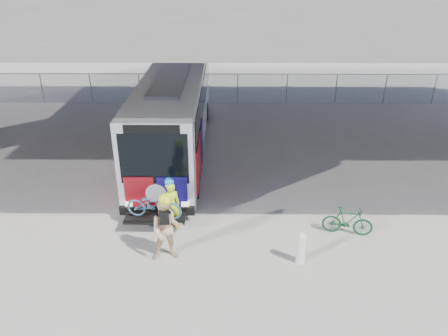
{
  "coord_description": "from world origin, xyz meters",
  "views": [
    {
      "loc": [
        0.36,
        -14.08,
        8.22
      ],
      "look_at": [
        0.26,
        -0.5,
        1.6
      ],
      "focal_mm": 35.0,
      "sensor_mm": 36.0,
      "label": 1
    }
  ],
  "objects_px": {
    "cyclist_hivis": "(171,204)",
    "cyclist_tan": "(167,229)",
    "bollard": "(301,247)",
    "bike_parked": "(348,221)",
    "bus": "(175,107)"
  },
  "relations": [
    {
      "from": "bollard",
      "to": "cyclist_tan",
      "type": "xyz_separation_m",
      "value": [
        -3.93,
        0.17,
        0.48
      ]
    },
    {
      "from": "bus",
      "to": "cyclist_tan",
      "type": "distance_m",
      "value": 8.16
    },
    {
      "from": "cyclist_tan",
      "to": "bus",
      "type": "bearing_deg",
      "value": 86.08
    },
    {
      "from": "cyclist_tan",
      "to": "bike_parked",
      "type": "xyz_separation_m",
      "value": [
        5.67,
        1.31,
        -0.55
      ]
    },
    {
      "from": "bus",
      "to": "cyclist_hivis",
      "type": "xyz_separation_m",
      "value": [
        0.52,
        -6.45,
        -1.19
      ]
    },
    {
      "from": "bus",
      "to": "bike_parked",
      "type": "height_order",
      "value": "bus"
    },
    {
      "from": "bollard",
      "to": "cyclist_tan",
      "type": "distance_m",
      "value": 3.97
    },
    {
      "from": "cyclist_hivis",
      "to": "bike_parked",
      "type": "relative_size",
      "value": 1.18
    },
    {
      "from": "cyclist_hivis",
      "to": "cyclist_tan",
      "type": "xyz_separation_m",
      "value": [
        0.08,
        -1.61,
        0.12
      ]
    },
    {
      "from": "bollard",
      "to": "cyclist_tan",
      "type": "height_order",
      "value": "cyclist_tan"
    },
    {
      "from": "bus",
      "to": "cyclist_tan",
      "type": "xyz_separation_m",
      "value": [
        0.61,
        -8.06,
        -1.07
      ]
    },
    {
      "from": "bollard",
      "to": "bike_parked",
      "type": "xyz_separation_m",
      "value": [
        1.74,
        1.49,
        -0.07
      ]
    },
    {
      "from": "bollard",
      "to": "cyclist_hivis",
      "type": "relative_size",
      "value": 0.55
    },
    {
      "from": "bollard",
      "to": "cyclist_hivis",
      "type": "distance_m",
      "value": 4.41
    },
    {
      "from": "bollard",
      "to": "bike_parked",
      "type": "bearing_deg",
      "value": 40.56
    }
  ]
}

